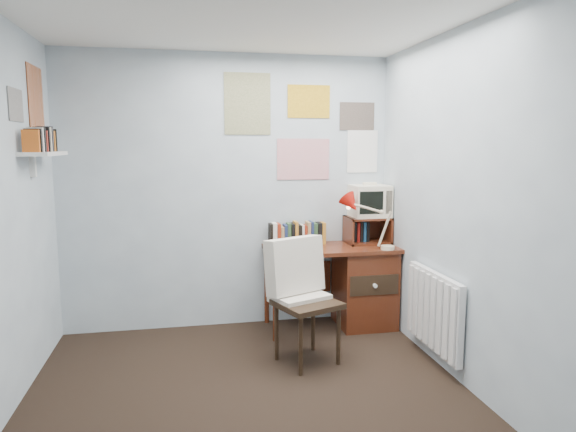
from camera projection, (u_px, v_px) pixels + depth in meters
name	position (u px, v px, depth m)	size (l,w,h in m)	color
ground	(256.00, 419.00, 3.18)	(3.50, 3.50, 0.00)	black
back_wall	(229.00, 192.00, 4.70)	(3.00, 0.02, 2.50)	silver
right_wall	(485.00, 213.00, 3.30)	(0.02, 3.50, 2.50)	silver
desk	(358.00, 283.00, 4.79)	(1.20, 0.55, 0.76)	#612916
desk_chair	(307.00, 304.00, 3.95)	(0.48, 0.46, 0.94)	black
desk_lamp	(388.00, 225.00, 4.53)	(0.31, 0.27, 0.45)	red
tv_riser	(367.00, 230.00, 4.85)	(0.40, 0.30, 0.25)	#612916
crt_tv	(369.00, 199.00, 4.84)	(0.34, 0.32, 0.33)	#F0E6C9
book_row	(301.00, 232.00, 4.80)	(0.60, 0.14, 0.22)	#612916
radiator	(434.00, 311.00, 3.94)	(0.09, 0.80, 0.60)	white
wall_shelf	(44.00, 154.00, 3.75)	(0.20, 0.62, 0.24)	white
posters_back	(303.00, 127.00, 4.75)	(1.20, 0.01, 0.90)	white
posters_left	(26.00, 100.00, 3.68)	(0.01, 0.70, 0.60)	white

